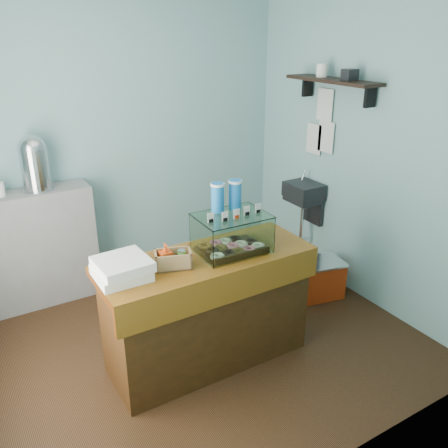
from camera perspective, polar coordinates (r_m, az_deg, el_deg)
ground at (r=4.11m, az=-3.69°, el=-13.85°), size 3.50×3.50×0.00m
room_shell at (r=3.40m, az=-4.09°, el=10.09°), size 3.54×3.04×2.82m
counter at (r=3.67m, az=-2.00°, el=-10.15°), size 1.60×0.60×0.90m
back_shelf at (r=4.71m, az=-21.28°, el=-2.66°), size 1.00×0.32×1.10m
display_case at (r=3.49m, az=0.75°, el=-0.63°), size 0.53×0.40×0.50m
condiment_crate at (r=3.29m, az=-6.29°, el=-4.18°), size 0.29×0.22×0.18m
pastry_boxes at (r=3.21m, az=-12.19°, el=-5.26°), size 0.35×0.35×0.13m
coffee_urn at (r=4.46m, az=-21.86°, el=6.97°), size 0.27×0.27×0.49m
red_cooler at (r=4.72m, az=11.48°, el=-6.42°), size 0.48×0.40×0.37m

